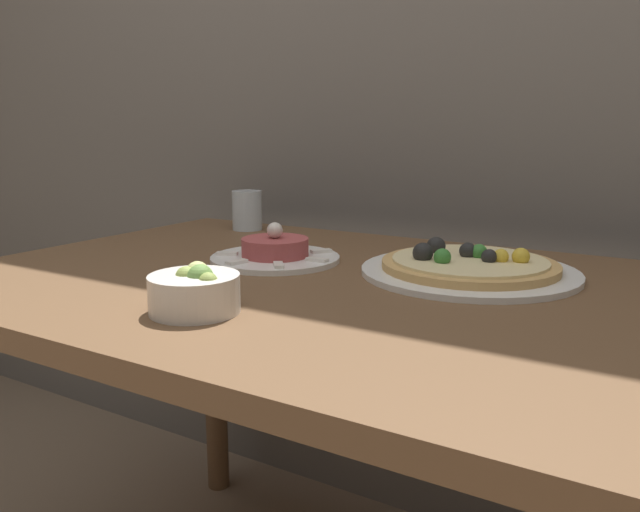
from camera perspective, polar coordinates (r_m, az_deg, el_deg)
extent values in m
cube|color=brown|center=(1.03, 0.89, -3.05)|extent=(1.27, 0.86, 0.03)
cylinder|color=brown|center=(1.76, -9.61, -9.86)|extent=(0.06, 0.06, 0.72)
cylinder|color=white|center=(1.08, 13.47, -1.42)|extent=(0.36, 0.36, 0.01)
cylinder|color=tan|center=(1.08, 13.50, -0.82)|extent=(0.29, 0.29, 0.01)
cylinder|color=beige|center=(1.08, 13.52, -0.36)|extent=(0.26, 0.26, 0.00)
sphere|color=black|center=(1.06, 15.20, -0.07)|extent=(0.03, 0.03, 0.03)
sphere|color=black|center=(1.12, 10.56, 0.88)|extent=(0.03, 0.03, 0.03)
sphere|color=gold|center=(1.08, 17.89, -0.05)|extent=(0.03, 0.03, 0.03)
sphere|color=black|center=(1.06, 9.39, 0.29)|extent=(0.03, 0.03, 0.03)
sphere|color=black|center=(1.10, 13.37, 0.45)|extent=(0.03, 0.03, 0.03)
sphere|color=#387F33|center=(1.10, 14.35, 0.35)|extent=(0.03, 0.03, 0.03)
sphere|color=#387F33|center=(1.04, 11.12, -0.10)|extent=(0.03, 0.03, 0.03)
sphere|color=gold|center=(1.07, 16.22, -0.05)|extent=(0.03, 0.03, 0.03)
cylinder|color=white|center=(1.16, -4.11, -0.24)|extent=(0.24, 0.24, 0.01)
cylinder|color=#A84747|center=(1.16, -4.13, 0.82)|extent=(0.12, 0.12, 0.03)
sphere|color=silver|center=(1.15, -4.15, 2.36)|extent=(0.03, 0.03, 0.03)
cube|color=white|center=(1.11, -0.26, -0.34)|extent=(0.04, 0.02, 0.01)
cube|color=white|center=(1.19, 0.09, 0.46)|extent=(0.04, 0.04, 0.01)
cube|color=white|center=(1.24, -2.55, 0.95)|extent=(0.02, 0.04, 0.01)
cube|color=white|center=(1.24, -6.19, 0.86)|extent=(0.04, 0.03, 0.01)
cube|color=white|center=(1.18, -8.50, 0.23)|extent=(0.04, 0.03, 0.01)
cube|color=white|center=(1.10, -7.63, -0.55)|extent=(0.02, 0.04, 0.01)
cube|color=white|center=(1.07, -3.81, -0.83)|extent=(0.04, 0.04, 0.01)
cylinder|color=silver|center=(0.86, -11.40, -3.39)|extent=(0.12, 0.12, 0.05)
sphere|color=#8EA34C|center=(0.83, -10.18, -2.34)|extent=(0.03, 0.03, 0.03)
sphere|color=#B7BC70|center=(0.87, -11.14, -1.54)|extent=(0.03, 0.03, 0.03)
sphere|color=#8EA34C|center=(0.86, -12.14, -1.88)|extent=(0.03, 0.03, 0.03)
sphere|color=#668E42|center=(0.84, -10.88, -1.94)|extent=(0.04, 0.04, 0.04)
cylinder|color=silver|center=(1.52, -6.69, 4.17)|extent=(0.07, 0.07, 0.09)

